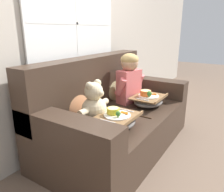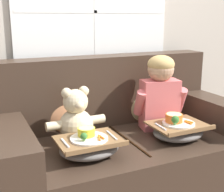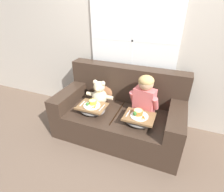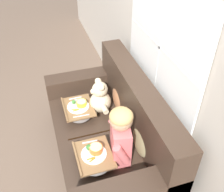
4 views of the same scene
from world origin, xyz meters
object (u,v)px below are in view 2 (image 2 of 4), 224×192
Objects in this scene: throw_pillow_behind_child at (145,100)px; lap_tray_teddy at (89,146)px; lap_tray_child at (178,130)px; couch at (119,143)px; child_figure at (160,89)px; teddy_bear at (76,119)px; throw_pillow_behind_teddy at (67,110)px.

throw_pillow_behind_child reaches higher than lap_tray_teddy.
throw_pillow_behind_child reaches higher than lap_tray_child.
couch is 3.14× the size of child_figure.
teddy_bear reaches higher than throw_pillow_behind_child.
lap_tray_child is at bearing -90.46° from child_figure.
lap_tray_teddy is at bearing -90.13° from teddy_bear.
child_figure is at bearing -1.84° from couch.
teddy_bear is at bearing 160.15° from lap_tray_child.
child_figure is at bearing 20.09° from lap_tray_teddy.
throw_pillow_behind_teddy is 0.73m from child_figure.
throw_pillow_behind_teddy is at bearing 90.04° from teddy_bear.
throw_pillow_behind_child is 0.65× the size of child_figure.
child_figure is 0.69m from teddy_bear.
couch is at bearing 142.42° from lap_tray_child.
child_figure reaches higher than lap_tray_child.
couch is at bearing -31.92° from throw_pillow_behind_teddy.
child_figure is 1.48× the size of lap_tray_child.
throw_pillow_behind_child is 0.97× the size of lap_tray_child.
lap_tray_teddy is at bearing -145.28° from throw_pillow_behind_child.
teddy_bear is 1.09× the size of lap_tray_child.
lap_tray_child is at bearing -34.84° from throw_pillow_behind_teddy.
couch is 4.25× the size of teddy_bear.
child_figure reaches higher than throw_pillow_behind_child.
throw_pillow_behind_child is at bearing 18.48° from teddy_bear.
couch reaches higher than teddy_bear.
throw_pillow_behind_child is at bearing 34.72° from lap_tray_teddy.
couch reaches higher than throw_pillow_behind_teddy.
child_figure reaches higher than throw_pillow_behind_teddy.
couch is at bearing 2.59° from teddy_bear.
lap_tray_child is at bearing -37.58° from couch.
throw_pillow_behind_teddy is 0.83m from lap_tray_child.
throw_pillow_behind_teddy is at bearing 148.08° from couch.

